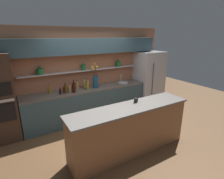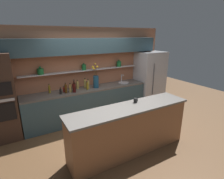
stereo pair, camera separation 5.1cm
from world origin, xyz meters
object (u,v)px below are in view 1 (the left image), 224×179
(sink_fixture, at_px, (123,82))
(bottle_oil_7, at_px, (74,86))
(bottle_sauce_0, at_px, (60,92))
(refrigerator, at_px, (149,79))
(bottle_spirit_1, at_px, (70,89))
(bottle_sauce_6, at_px, (64,90))
(bottle_spirit_10, at_px, (88,85))
(bottle_spirit_2, at_px, (66,89))
(bottle_spirit_9, at_px, (77,85))
(coffee_mug, at_px, (136,100))
(bottle_oil_11, at_px, (87,86))
(flower_vase, at_px, (95,81))
(bottle_oil_5, at_px, (49,90))
(bottle_spirit_4, at_px, (85,84))
(bottle_wine_3, at_px, (74,87))
(bottle_wine_8, at_px, (74,88))

(sink_fixture, bearing_deg, bottle_oil_7, 175.22)
(bottle_sauce_0, bearing_deg, refrigerator, 1.27)
(bottle_spirit_1, bearing_deg, bottle_sauce_6, 155.29)
(refrigerator, xyz_separation_m, bottle_oil_7, (-2.62, 0.18, 0.09))
(sink_fixture, distance_m, bottle_spirit_10, 1.22)
(sink_fixture, xyz_separation_m, bottle_sauce_0, (-2.02, -0.12, 0.05))
(bottle_spirit_2, relative_size, bottle_spirit_9, 1.09)
(coffee_mug, bearing_deg, bottle_spirit_1, 117.93)
(bottle_spirit_2, bearing_deg, bottle_spirit_9, 28.89)
(bottle_spirit_9, height_order, bottle_spirit_10, bottle_spirit_10)
(bottle_sauce_6, height_order, bottle_oil_11, bottle_oil_11)
(bottle_oil_7, bearing_deg, bottle_spirit_1, -129.51)
(flower_vase, distance_m, bottle_oil_7, 0.63)
(bottle_spirit_10, bearing_deg, bottle_spirit_2, -174.36)
(bottle_oil_5, height_order, bottle_oil_7, bottle_oil_5)
(flower_vase, relative_size, bottle_spirit_4, 2.47)
(bottle_sauce_6, height_order, bottle_spirit_10, bottle_spirit_10)
(bottle_spirit_9, distance_m, coffee_mug, 1.97)
(sink_fixture, xyz_separation_m, bottle_spirit_4, (-1.26, 0.09, 0.10))
(flower_vase, xyz_separation_m, bottle_spirit_1, (-0.77, -0.05, -0.11))
(bottle_oil_7, relative_size, bottle_spirit_10, 0.86)
(bottle_wine_3, xyz_separation_m, bottle_oil_11, (0.35, -0.06, -0.02))
(bottle_sauce_0, height_order, bottle_spirit_1, bottle_spirit_1)
(bottle_oil_5, height_order, bottle_spirit_10, bottle_spirit_10)
(bottle_sauce_0, relative_size, bottle_oil_7, 0.71)
(refrigerator, height_order, flower_vase, refrigerator)
(refrigerator, height_order, bottle_spirit_2, refrigerator)
(refrigerator, distance_m, coffee_mug, 2.56)
(refrigerator, distance_m, bottle_spirit_10, 2.26)
(bottle_oil_5, height_order, bottle_oil_11, bottle_oil_5)
(flower_vase, height_order, bottle_oil_5, flower_vase)
(bottle_wine_8, bearing_deg, bottle_sauce_0, 175.16)
(flower_vase, height_order, bottle_spirit_4, flower_vase)
(sink_fixture, relative_size, bottle_spirit_10, 1.17)
(bottle_oil_11, bearing_deg, bottle_oil_7, 143.58)
(bottle_spirit_2, distance_m, bottle_wine_3, 0.26)
(sink_fixture, height_order, bottle_spirit_4, bottle_spirit_4)
(bottle_wine_8, bearing_deg, refrigerator, 2.06)
(sink_fixture, bearing_deg, bottle_oil_5, 177.23)
(bottle_spirit_4, xyz_separation_m, bottle_wine_8, (-0.40, -0.24, 0.00))
(bottle_spirit_2, bearing_deg, coffee_mug, -58.59)
(sink_fixture, distance_m, bottle_spirit_2, 1.88)
(bottle_spirit_2, xyz_separation_m, bottle_spirit_4, (0.61, 0.19, 0.00))
(refrigerator, relative_size, bottle_wine_8, 5.69)
(sink_fixture, height_order, bottle_oil_7, sink_fixture)
(bottle_oil_7, bearing_deg, bottle_wine_3, -105.13)
(bottle_spirit_4, xyz_separation_m, bottle_oil_7, (-0.31, 0.04, -0.02))
(bottle_sauce_6, height_order, bottle_spirit_9, bottle_spirit_9)
(refrigerator, xyz_separation_m, coffee_mug, (-1.91, -1.70, 0.14))
(flower_vase, xyz_separation_m, coffee_mug, (0.12, -1.72, -0.06))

